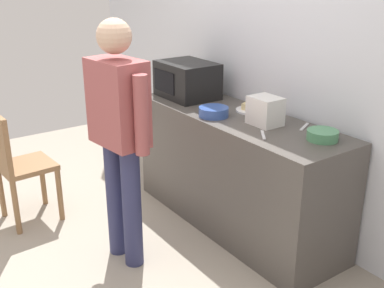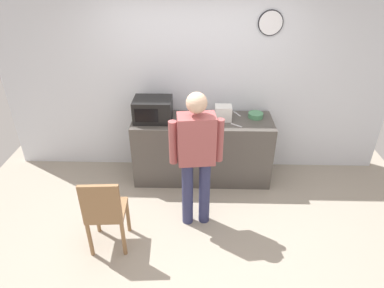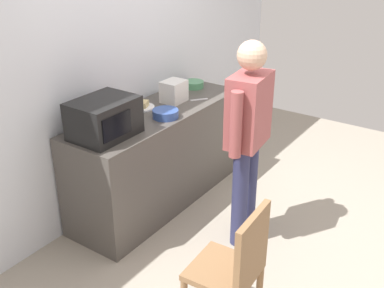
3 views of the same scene
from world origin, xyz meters
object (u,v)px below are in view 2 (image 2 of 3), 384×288
(sandwich_plate, at_px, (200,114))
(spoon_utensil, at_px, (236,125))
(person_standing, at_px, (196,152))
(toaster, at_px, (223,113))
(fork_utensil, at_px, (237,114))
(cereal_bowl, at_px, (196,123))
(salad_bowl, at_px, (256,115))
(wooden_chair, at_px, (105,211))
(microwave, at_px, (153,110))

(sandwich_plate, relative_size, spoon_utensil, 1.37)
(sandwich_plate, height_order, person_standing, person_standing)
(sandwich_plate, bearing_deg, toaster, -24.66)
(toaster, distance_m, fork_utensil, 0.29)
(sandwich_plate, distance_m, spoon_utensil, 0.56)
(fork_utensil, bearing_deg, spoon_utensil, -96.25)
(cereal_bowl, xyz_separation_m, spoon_utensil, (0.53, 0.01, -0.03))
(sandwich_plate, bearing_deg, person_standing, -92.22)
(salad_bowl, relative_size, toaster, 0.92)
(cereal_bowl, distance_m, wooden_chair, 1.61)
(spoon_utensil, bearing_deg, salad_bowl, 42.10)
(fork_utensil, xyz_separation_m, wooden_chair, (-1.50, -1.60, -0.40))
(wooden_chair, bearing_deg, sandwich_plate, 57.43)
(microwave, bearing_deg, wooden_chair, -104.58)
(cereal_bowl, distance_m, toaster, 0.41)
(cereal_bowl, bearing_deg, salad_bowl, 17.97)
(spoon_utensil, bearing_deg, toaster, 134.58)
(fork_utensil, bearing_deg, wooden_chair, -133.20)
(fork_utensil, height_order, wooden_chair, wooden_chair)
(toaster, bearing_deg, sandwich_plate, 155.34)
(fork_utensil, bearing_deg, toaster, -138.19)
(microwave, height_order, salad_bowl, microwave)
(person_standing, relative_size, wooden_chair, 1.79)
(cereal_bowl, height_order, toaster, toaster)
(salad_bowl, relative_size, fork_utensil, 1.19)
(sandwich_plate, bearing_deg, microwave, -165.39)
(microwave, xyz_separation_m, sandwich_plate, (0.63, 0.16, -0.13))
(sandwich_plate, relative_size, cereal_bowl, 1.04)
(sandwich_plate, relative_size, toaster, 1.06)
(cereal_bowl, relative_size, wooden_chair, 0.24)
(sandwich_plate, relative_size, fork_utensil, 1.37)
(fork_utensil, bearing_deg, sandwich_plate, -174.89)
(sandwich_plate, xyz_separation_m, toaster, (0.30, -0.14, 0.08))
(salad_bowl, height_order, fork_utensil, salad_bowl)
(microwave, distance_m, cereal_bowl, 0.60)
(microwave, height_order, fork_utensil, microwave)
(salad_bowl, xyz_separation_m, fork_utensil, (-0.24, 0.10, -0.03))
(cereal_bowl, bearing_deg, spoon_utensil, 0.91)
(salad_bowl, height_order, wooden_chair, salad_bowl)
(sandwich_plate, bearing_deg, cereal_bowl, -100.47)
(spoon_utensil, height_order, person_standing, person_standing)
(toaster, xyz_separation_m, spoon_utensil, (0.17, -0.17, -0.10))
(salad_bowl, relative_size, cereal_bowl, 0.91)
(cereal_bowl, relative_size, spoon_utensil, 1.32)
(cereal_bowl, xyz_separation_m, fork_utensil, (0.57, 0.36, -0.03))
(microwave, bearing_deg, fork_utensil, 10.44)
(toaster, distance_m, wooden_chair, 1.98)
(microwave, bearing_deg, salad_bowl, 4.55)
(microwave, xyz_separation_m, toaster, (0.93, 0.03, -0.05))
(microwave, xyz_separation_m, person_standing, (0.59, -0.94, -0.08))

